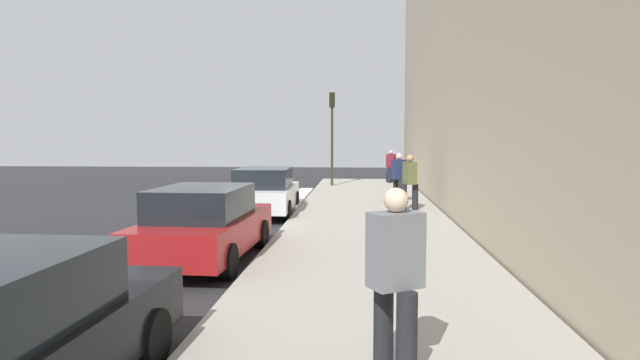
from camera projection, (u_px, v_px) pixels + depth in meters
ground_plane at (261, 218)px, 16.92m from camera, size 56.00×56.00×0.00m
sidewalk at (368, 216)px, 16.68m from camera, size 28.00×4.60×0.15m
lane_stripe_centre at (160, 216)px, 17.15m from camera, size 28.00×0.14×0.01m
snow_bank_curb at (299, 199)px, 21.06m from camera, size 6.70×0.56×0.22m
parked_car_red at (205, 224)px, 10.89m from camera, size 4.43×2.02×1.51m
parked_car_white at (265, 192)px, 17.34m from camera, size 4.22×1.97×1.51m
pedestrian_navy_coat at (399, 176)px, 19.67m from camera, size 0.54×0.56×1.75m
pedestrian_burgundy_coat at (391, 165)px, 28.00m from camera, size 0.49×0.53×1.67m
pedestrian_olive_coat at (410, 181)px, 17.48m from camera, size 0.55×0.57×1.77m
pedestrian_grey_coat at (395, 276)px, 5.35m from camera, size 0.55×0.59×1.85m
traffic_light_pole at (332, 123)px, 26.25m from camera, size 0.35×0.26×4.44m
rolling_suitcase at (388, 177)px, 28.60m from camera, size 0.34×0.22×0.84m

